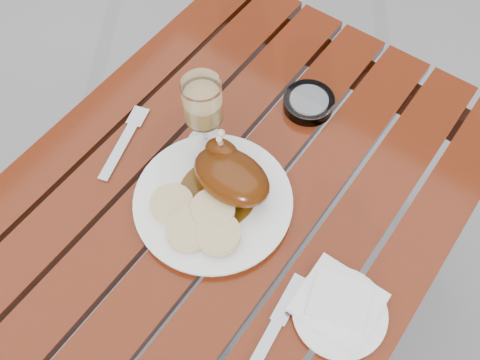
% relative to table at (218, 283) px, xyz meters
% --- Properties ---
extents(ground, '(60.00, 60.00, 0.00)m').
position_rel_table_xyz_m(ground, '(0.00, 0.00, -0.38)').
color(ground, slate).
rests_on(ground, ground).
extents(table, '(0.80, 1.20, 0.75)m').
position_rel_table_xyz_m(table, '(0.00, 0.00, 0.00)').
color(table, maroon).
rests_on(table, ground).
extents(dinner_plate, '(0.36, 0.36, 0.02)m').
position_rel_table_xyz_m(dinner_plate, '(-0.01, 0.02, 0.38)').
color(dinner_plate, white).
rests_on(dinner_plate, table).
extents(roast_duck, '(0.17, 0.15, 0.11)m').
position_rel_table_xyz_m(roast_duck, '(-0.01, 0.07, 0.44)').
color(roast_duck, '#543009').
rests_on(roast_duck, dinner_plate).
extents(bread_dumplings, '(0.19, 0.14, 0.03)m').
position_rel_table_xyz_m(bread_dumplings, '(-0.00, -0.03, 0.41)').
color(bread_dumplings, '#DDC687').
rests_on(bread_dumplings, dinner_plate).
extents(wine_glass, '(0.10, 0.10, 0.19)m').
position_rel_table_xyz_m(wine_glass, '(-0.11, 0.13, 0.47)').
color(wine_glass, '#DAB263').
rests_on(wine_glass, table).
extents(side_plate, '(0.17, 0.17, 0.01)m').
position_rel_table_xyz_m(side_plate, '(0.29, -0.02, 0.38)').
color(side_plate, white).
rests_on(side_plate, table).
extents(napkin, '(0.14, 0.13, 0.01)m').
position_rel_table_xyz_m(napkin, '(0.28, -0.01, 0.39)').
color(napkin, white).
rests_on(napkin, side_plate).
extents(ashtray, '(0.14, 0.14, 0.03)m').
position_rel_table_xyz_m(ashtray, '(0.01, 0.33, 0.39)').
color(ashtray, '#B2B7BC').
rests_on(ashtray, table).
extents(fork, '(0.07, 0.17, 0.01)m').
position_rel_table_xyz_m(fork, '(-0.25, 0.02, 0.38)').
color(fork, gray).
rests_on(fork, table).
extents(knife, '(0.04, 0.21, 0.01)m').
position_rel_table_xyz_m(knife, '(0.22, -0.14, 0.38)').
color(knife, gray).
rests_on(knife, table).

